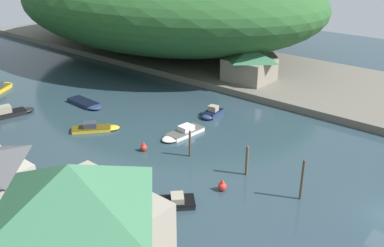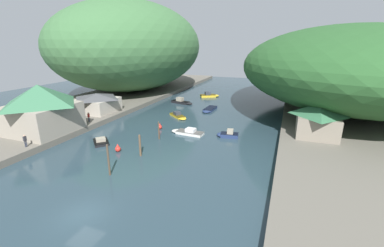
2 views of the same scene
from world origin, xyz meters
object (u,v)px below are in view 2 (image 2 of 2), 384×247
object	(u,v)px
boat_small_dinghy	(209,110)
right_bank_cottage	(318,119)
channel_buoy_near	(118,149)
boat_cabin_cruiser	(182,102)
boat_near_quay	(178,116)
person_on_quay	(89,116)
boat_navy_launch	(101,141)
boat_far_upstream	(227,134)
boat_moored_right	(187,132)
person_by_boathouse	(25,140)
boathouse_shed	(97,102)
waterfront_building	(41,108)
boat_yellow_tender	(210,95)
channel_buoy_far	(160,127)

from	to	relation	value
boat_small_dinghy	right_bank_cottage	bearing A→B (deg)	152.09
channel_buoy_near	boat_cabin_cruiser	bearing A→B (deg)	95.90
boat_near_quay	person_on_quay	world-z (taller)	person_on_quay
boat_small_dinghy	boat_navy_launch	bearing A→B (deg)	70.45
right_bank_cottage	boat_far_upstream	world-z (taller)	right_bank_cottage
right_bank_cottage	boat_moored_right	xyz separation A→B (m)	(-19.02, -3.84, -3.14)
boat_moored_right	person_by_boathouse	distance (m)	22.42
boat_moored_right	person_by_boathouse	size ratio (longest dim) A/B	3.28
boat_near_quay	boat_navy_launch	xyz separation A→B (m)	(-5.27, -16.41, -0.03)
right_bank_cottage	person_by_boathouse	distance (m)	40.45
boat_navy_launch	person_by_boathouse	bearing A→B (deg)	179.04
boathouse_shed	right_bank_cottage	bearing A→B (deg)	0.44
waterfront_building	person_on_quay	size ratio (longest dim) A/B	5.46
boat_yellow_tender	person_by_boathouse	size ratio (longest dim) A/B	3.20
waterfront_building	boathouse_shed	xyz separation A→B (m)	(-0.53, 12.67, -1.86)
boat_navy_launch	boat_moored_right	bearing A→B (deg)	-8.11
channel_buoy_near	person_by_boathouse	world-z (taller)	person_by_boathouse
boat_small_dinghy	boat_moored_right	bearing A→B (deg)	96.00
boathouse_shed	channel_buoy_near	size ratio (longest dim) A/B	6.53
right_bank_cottage	channel_buoy_near	size ratio (longest dim) A/B	5.97
boathouse_shed	channel_buoy_far	size ratio (longest dim) A/B	7.16
boathouse_shed	person_on_quay	bearing A→B (deg)	-62.03
boathouse_shed	person_by_boathouse	world-z (taller)	boathouse_shed
person_on_quay	channel_buoy_far	bearing A→B (deg)	-86.27
channel_buoy_near	channel_buoy_far	distance (m)	10.51
boathouse_shed	boat_small_dinghy	xyz separation A→B (m)	(19.49, 11.93, -2.57)
boat_yellow_tender	boat_cabin_cruiser	xyz separation A→B (m)	(-3.86, -10.16, 0.00)
boat_yellow_tender	person_on_quay	bearing A→B (deg)	-50.48
right_bank_cottage	waterfront_building	bearing A→B (deg)	-161.60
boat_cabin_cruiser	person_by_boathouse	distance (m)	35.17
right_bank_cottage	boat_far_upstream	distance (m)	13.31
boat_small_dinghy	person_by_boathouse	world-z (taller)	person_by_boathouse
boat_navy_launch	channel_buoy_near	world-z (taller)	channel_buoy_near
boat_near_quay	boat_navy_launch	bearing A→B (deg)	22.80
boat_cabin_cruiser	channel_buoy_far	distance (m)	19.46
channel_buoy_near	person_on_quay	xyz separation A→B (m)	(-11.21, 7.28, 1.44)
boat_far_upstream	person_on_quay	bearing A→B (deg)	90.38
waterfront_building	right_bank_cottage	size ratio (longest dim) A/B	1.36
boat_far_upstream	channel_buoy_near	world-z (taller)	boat_far_upstream
boathouse_shed	boat_cabin_cruiser	bearing A→B (deg)	54.71
boat_yellow_tender	boat_moored_right	bearing A→B (deg)	-20.18
channel_buoy_far	person_on_quay	size ratio (longest dim) A/B	0.61
right_bank_cottage	boat_yellow_tender	size ratio (longest dim) A/B	1.25
right_bank_cottage	person_on_quay	bearing A→B (deg)	-169.93
waterfront_building	boat_small_dinghy	size ratio (longest dim) A/B	1.58
boat_small_dinghy	person_by_boathouse	xyz separation A→B (m)	(-15.92, -30.06, 1.64)
boat_moored_right	channel_buoy_far	size ratio (longest dim) A/B	5.37
boat_far_upstream	boat_moored_right	distance (m)	6.47
boat_small_dinghy	boat_moored_right	size ratio (longest dim) A/B	1.05
person_on_quay	person_by_boathouse	xyz separation A→B (m)	(0.31, -11.99, 0.00)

